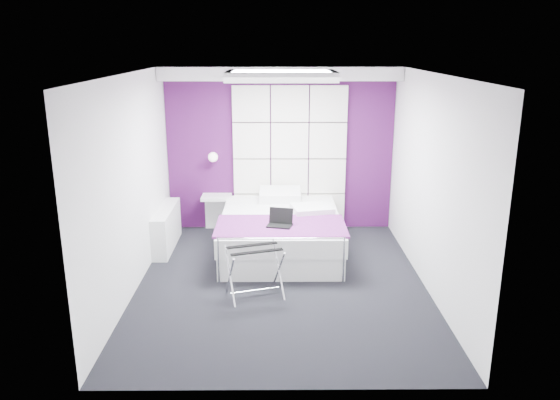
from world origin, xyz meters
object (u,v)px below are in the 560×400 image
(nightstand, at_px, (217,197))
(laptop, at_px, (280,221))
(wall_lamp, at_px, (213,157))
(bed, at_px, (280,232))
(radiator, at_px, (167,228))
(luggage_rack, at_px, (255,272))

(nightstand, xyz_separation_m, laptop, (1.00, -1.46, 0.08))
(wall_lamp, distance_m, nightstand, 0.65)
(bed, bearing_deg, wall_lamp, 137.25)
(radiator, xyz_separation_m, bed, (1.69, -0.21, 0.01))
(bed, height_order, luggage_rack, bed)
(wall_lamp, distance_m, laptop, 1.91)
(radiator, distance_m, laptop, 1.86)
(radiator, height_order, laptop, laptop)
(radiator, bearing_deg, laptop, -24.00)
(nightstand, bearing_deg, laptop, -55.79)
(radiator, relative_size, laptop, 3.74)
(wall_lamp, height_order, luggage_rack, wall_lamp)
(laptop, bearing_deg, wall_lamp, 138.28)
(nightstand, height_order, laptop, laptop)
(wall_lamp, height_order, laptop, wall_lamp)
(radiator, distance_m, bed, 1.70)
(nightstand, xyz_separation_m, luggage_rack, (0.69, -2.35, -0.26))
(laptop, bearing_deg, bed, 102.17)
(bed, bearing_deg, nightstand, 137.49)
(bed, xyz_separation_m, nightstand, (-1.01, 0.93, 0.26))
(wall_lamp, bearing_deg, laptop, -55.59)
(luggage_rack, bearing_deg, bed, 60.25)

